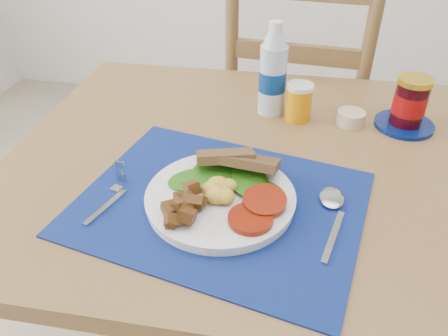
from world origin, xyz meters
name	(u,v)px	position (x,y,z in m)	size (l,w,h in m)	color
table	(327,193)	(0.00, 0.20, 0.67)	(1.40, 0.90, 0.75)	brown
chair_far	(297,87)	(-0.08, 0.83, 0.62)	(0.51, 0.49, 1.26)	#51371D
placemat	(220,203)	(-0.21, 0.03, 0.75)	(0.52, 0.40, 0.00)	black
breakfast_plate	(217,195)	(-0.22, 0.02, 0.77)	(0.27, 0.27, 0.07)	silver
fork	(113,195)	(-0.42, 0.01, 0.76)	(0.05, 0.16, 0.00)	#B2B5BA
spoon	(332,209)	(-0.01, 0.04, 0.76)	(0.05, 0.20, 0.01)	#B2B5BA
water_bottle	(273,74)	(-0.15, 0.41, 0.85)	(0.07, 0.07, 0.23)	#ADBFCC
juice_glass	(299,103)	(-0.08, 0.38, 0.79)	(0.06, 0.06, 0.09)	#CB7C05
ramekin	(351,118)	(0.05, 0.37, 0.77)	(0.07, 0.07, 0.03)	#BFAF8C
jam_on_saucer	(409,106)	(0.17, 0.38, 0.81)	(0.14, 0.14, 0.12)	#051451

